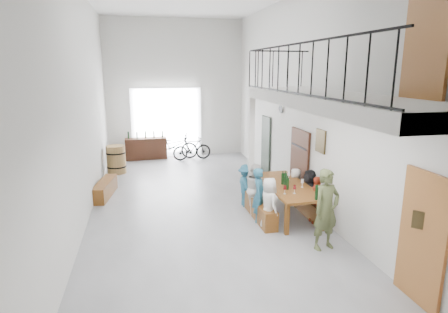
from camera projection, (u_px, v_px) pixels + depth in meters
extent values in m
plane|color=slate|center=(199.00, 205.00, 10.01)|extent=(12.00, 12.00, 0.00)
plane|color=silver|center=(175.00, 89.00, 15.08)|extent=(5.50, 0.00, 5.50)
plane|color=silver|center=(286.00, 154.00, 3.67)|extent=(5.50, 0.00, 5.50)
plane|color=silver|center=(81.00, 104.00, 8.80)|extent=(0.00, 12.00, 12.00)
plane|color=silver|center=(299.00, 100.00, 9.95)|extent=(0.00, 12.00, 12.00)
cube|color=white|center=(167.00, 123.00, 15.25)|extent=(2.80, 0.08, 2.80)
cube|color=brown|center=(422.00, 239.00, 5.67)|extent=(0.06, 0.95, 2.10)
cube|color=#3D1F12|center=(299.00, 166.00, 10.05)|extent=(0.06, 1.10, 2.00)
cube|color=#283129|center=(266.00, 146.00, 12.71)|extent=(0.06, 0.80, 2.00)
cube|color=brown|center=(428.00, 30.00, 5.35)|extent=(0.06, 0.90, 1.95)
cube|color=#392E17|center=(321.00, 141.00, 8.80)|extent=(0.04, 0.45, 0.55)
cylinder|color=white|center=(281.00, 109.00, 11.16)|extent=(0.04, 0.28, 0.28)
cube|color=silver|center=(333.00, 101.00, 6.69)|extent=(1.50, 5.60, 0.25)
cube|color=black|center=(298.00, 44.00, 6.31)|extent=(0.03, 5.60, 0.03)
cube|color=black|center=(296.00, 93.00, 6.50)|extent=(0.03, 5.60, 0.03)
cube|color=black|center=(280.00, 51.00, 9.11)|extent=(1.50, 0.03, 0.03)
cube|color=silver|center=(251.00, 154.00, 9.52)|extent=(0.14, 0.14, 2.88)
cube|color=brown|center=(286.00, 186.00, 9.17)|extent=(1.07, 2.50, 0.06)
cube|color=brown|center=(287.00, 219.00, 8.16)|extent=(0.09, 0.09, 0.73)
cube|color=brown|center=(322.00, 215.00, 8.36)|extent=(0.09, 0.09, 0.73)
cube|color=brown|center=(256.00, 189.00, 10.17)|extent=(0.09, 0.09, 0.73)
cube|color=brown|center=(285.00, 187.00, 10.37)|extent=(0.09, 0.09, 0.73)
cube|color=brown|center=(258.00, 208.00, 9.20)|extent=(0.33, 1.99, 0.46)
cube|color=brown|center=(307.00, 206.00, 9.38)|extent=(0.26, 1.84, 0.42)
cylinder|color=black|center=(287.00, 182.00, 8.77)|extent=(0.07, 0.07, 0.35)
cylinder|color=black|center=(286.00, 180.00, 8.92)|extent=(0.07, 0.07, 0.35)
cylinder|color=black|center=(283.00, 177.00, 9.16)|extent=(0.07, 0.07, 0.35)
cylinder|color=black|center=(286.00, 177.00, 9.18)|extent=(0.07, 0.07, 0.35)
cube|color=brown|center=(105.00, 189.00, 10.66)|extent=(0.60, 1.61, 0.44)
cylinder|color=olive|center=(116.00, 159.00, 12.98)|extent=(0.65, 0.65, 0.97)
cylinder|color=black|center=(117.00, 166.00, 13.04)|extent=(0.66, 0.66, 0.05)
cylinder|color=black|center=(116.00, 153.00, 12.93)|extent=(0.66, 0.66, 0.05)
cube|color=#3D1F12|center=(146.00, 149.00, 15.01)|extent=(1.63, 0.49, 0.86)
cylinder|color=black|center=(128.00, 135.00, 14.76)|extent=(0.06, 0.06, 0.28)
cylinder|color=black|center=(137.00, 135.00, 14.76)|extent=(0.06, 0.06, 0.28)
cylinder|color=black|center=(145.00, 135.00, 14.91)|extent=(0.06, 0.06, 0.28)
cylinder|color=black|center=(154.00, 134.00, 14.96)|extent=(0.06, 0.06, 0.28)
cylinder|color=black|center=(162.00, 134.00, 15.03)|extent=(0.06, 0.06, 0.28)
imported|color=silver|center=(269.00, 203.00, 8.44)|extent=(0.46, 0.63, 1.20)
imported|color=#235C76|center=(259.00, 195.00, 8.85)|extent=(0.48, 0.56, 1.31)
imported|color=silver|center=(256.00, 189.00, 9.38)|extent=(0.54, 0.66, 1.27)
imported|color=#235C76|center=(246.00, 185.00, 9.84)|extent=(0.46, 0.75, 1.13)
imported|color=#A2331B|center=(316.00, 200.00, 8.79)|extent=(0.29, 0.67, 1.13)
imported|color=black|center=(309.00, 191.00, 9.37)|extent=(0.44, 1.08, 1.13)
imported|color=silver|center=(295.00, 187.00, 9.91)|extent=(0.50, 0.58, 1.01)
imported|color=#4D5630|center=(326.00, 210.00, 7.44)|extent=(0.68, 0.53, 1.66)
imported|color=#18451D|center=(278.00, 184.00, 11.01)|extent=(0.48, 0.43, 0.48)
imported|color=black|center=(173.00, 146.00, 15.15)|extent=(2.06, 1.17, 1.03)
imported|color=black|center=(192.00, 148.00, 14.87)|extent=(1.58, 0.60, 0.93)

